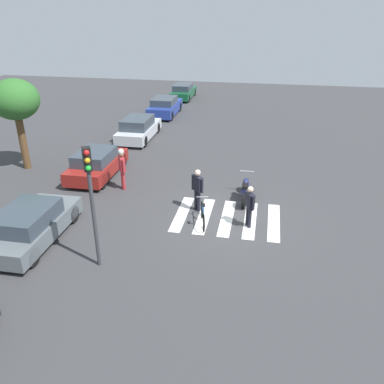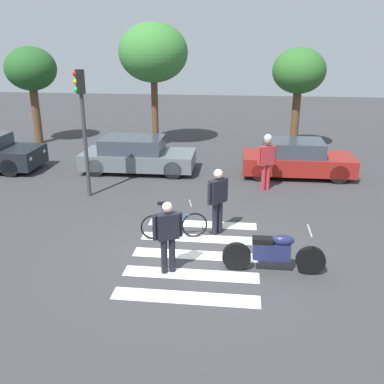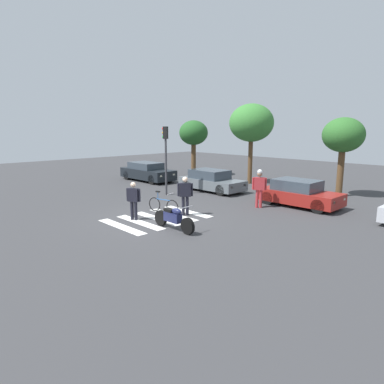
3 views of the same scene
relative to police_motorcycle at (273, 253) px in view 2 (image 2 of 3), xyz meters
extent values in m
plane|color=#38383A|center=(-1.76, 0.56, -0.46)|extent=(60.00, 60.00, 0.00)
cylinder|color=black|center=(0.80, 0.00, -0.14)|extent=(0.63, 0.14, 0.63)
cylinder|color=black|center=(-0.79, 0.00, -0.14)|extent=(0.63, 0.14, 0.63)
cube|color=#1E234C|center=(-0.04, 0.00, 0.04)|extent=(0.80, 0.28, 0.36)
ellipsoid|color=#1E234C|center=(0.19, 0.00, 0.31)|extent=(0.48, 0.24, 0.24)
cube|color=black|center=(-0.24, 0.00, 0.28)|extent=(0.44, 0.24, 0.12)
cylinder|color=#A5A5AD|center=(0.72, 0.00, 0.56)|extent=(0.04, 0.62, 0.04)
torus|color=black|center=(-1.88, 1.54, -0.12)|extent=(0.65, 0.19, 0.66)
torus|color=black|center=(-2.89, 1.30, -0.12)|extent=(0.65, 0.19, 0.66)
cylinder|color=#1E4C8C|center=(-2.39, 1.42, 0.16)|extent=(0.79, 0.23, 0.04)
cylinder|color=#1E4C8C|center=(-2.69, 1.35, 0.33)|extent=(0.04, 0.04, 0.34)
cube|color=black|center=(-2.69, 1.35, 0.51)|extent=(0.22, 0.14, 0.06)
cylinder|color=#99999E|center=(-1.98, 1.51, 0.48)|extent=(0.13, 0.45, 0.03)
cylinder|color=black|center=(-1.38, 1.75, -0.02)|extent=(0.14, 0.14, 0.86)
cylinder|color=black|center=(-1.26, 1.89, -0.02)|extent=(0.14, 0.14, 0.86)
cube|color=black|center=(-1.32, 1.82, 0.71)|extent=(0.48, 0.51, 0.61)
sphere|color=beige|center=(-1.32, 1.82, 1.18)|extent=(0.23, 0.23, 0.23)
cylinder|color=black|center=(-1.52, 1.59, 0.71)|extent=(0.09, 0.09, 0.58)
cylinder|color=black|center=(-1.12, 2.05, 0.71)|extent=(0.09, 0.09, 0.58)
cylinder|color=black|center=(-2.33, -0.33, -0.05)|extent=(0.14, 0.14, 0.80)
cylinder|color=black|center=(-2.17, -0.25, -0.05)|extent=(0.14, 0.14, 0.80)
cube|color=black|center=(-2.25, -0.29, 0.63)|extent=(0.51, 0.39, 0.57)
sphere|color=beige|center=(-2.25, -0.29, 1.07)|extent=(0.22, 0.22, 0.22)
cylinder|color=black|center=(-2.51, -0.42, 0.63)|extent=(0.09, 0.09, 0.54)
cylinder|color=black|center=(-2.00, -0.16, 0.63)|extent=(0.09, 0.09, 0.54)
cylinder|color=#B22D33|center=(0.15, 5.50, -0.01)|extent=(0.14, 0.14, 0.88)
cylinder|color=#B22D33|center=(0.00, 5.41, -0.01)|extent=(0.14, 0.14, 0.88)
cube|color=#B22D33|center=(0.07, 5.46, 0.74)|extent=(0.54, 0.45, 0.62)
sphere|color=#8C664C|center=(0.07, 5.46, 1.21)|extent=(0.24, 0.24, 0.24)
cylinder|color=#B22D33|center=(0.33, 5.62, 0.74)|extent=(0.09, 0.09, 0.59)
cylinder|color=#B22D33|center=(-0.19, 5.29, 0.74)|extent=(0.09, 0.09, 0.59)
sphere|color=white|center=(0.07, 5.46, 1.32)|extent=(0.25, 0.25, 0.25)
cube|color=silver|center=(-1.76, -1.24, -0.45)|extent=(2.94, 0.45, 0.01)
cube|color=silver|center=(-1.76, -0.34, -0.45)|extent=(2.94, 0.45, 0.01)
cube|color=silver|center=(-1.76, 0.56, -0.45)|extent=(2.94, 0.45, 0.01)
cube|color=silver|center=(-1.76, 1.46, -0.45)|extent=(2.94, 0.45, 0.01)
cube|color=silver|center=(-1.76, 2.36, -0.45)|extent=(2.94, 0.45, 0.01)
cylinder|color=black|center=(-9.16, 7.46, -0.12)|extent=(0.68, 0.23, 0.68)
cylinder|color=black|center=(-9.15, 5.87, -0.12)|extent=(0.68, 0.23, 0.68)
cube|color=#F2EDCC|center=(-8.47, 7.25, 0.19)|extent=(0.08, 0.20, 0.12)
cube|color=#F2EDCC|center=(-8.46, 6.09, 0.19)|extent=(0.08, 0.20, 0.12)
cylinder|color=black|center=(-3.20, 7.90, -0.13)|extent=(0.66, 0.23, 0.66)
cylinder|color=black|center=(-3.19, 6.31, -0.13)|extent=(0.66, 0.23, 0.66)
cylinder|color=black|center=(-6.07, 7.88, -0.13)|extent=(0.66, 0.23, 0.66)
cylinder|color=black|center=(-6.05, 6.29, -0.13)|extent=(0.66, 0.23, 0.66)
cube|color=slate|center=(-4.63, 7.10, 0.02)|extent=(4.23, 1.84, 0.58)
cube|color=#333D47|center=(-4.84, 7.10, 0.58)|extent=(2.29, 1.61, 0.55)
cube|color=#F2EDCC|center=(-2.57, 7.69, 0.10)|extent=(0.08, 0.20, 0.12)
cube|color=#F2EDCC|center=(-2.56, 6.53, 0.10)|extent=(0.08, 0.20, 0.12)
cylinder|color=black|center=(2.64, 7.98, -0.12)|extent=(0.67, 0.23, 0.67)
cylinder|color=black|center=(2.65, 6.44, -0.12)|extent=(0.67, 0.23, 0.67)
cylinder|color=black|center=(-0.06, 7.96, -0.12)|extent=(0.67, 0.23, 0.67)
cylinder|color=black|center=(-0.04, 6.42, -0.12)|extent=(0.67, 0.23, 0.67)
cube|color=maroon|center=(1.30, 7.20, 0.03)|extent=(3.98, 1.79, 0.61)
cube|color=#333D47|center=(1.10, 7.20, 0.60)|extent=(2.16, 1.57, 0.53)
cube|color=#F2EDCC|center=(3.24, 7.78, 0.12)|extent=(0.08, 0.20, 0.12)
cube|color=#F2EDCC|center=(3.25, 6.65, 0.12)|extent=(0.08, 0.20, 0.12)
cylinder|color=#38383D|center=(-5.60, 4.23, 1.17)|extent=(0.12, 0.12, 3.25)
cube|color=black|center=(-5.60, 4.23, 3.14)|extent=(0.33, 0.33, 0.70)
sphere|color=red|center=(-5.71, 4.17, 3.37)|extent=(0.16, 0.16, 0.16)
sphere|color=orange|center=(-5.71, 4.17, 3.14)|extent=(0.16, 0.16, 0.16)
sphere|color=green|center=(-5.71, 4.17, 2.91)|extent=(0.16, 0.16, 0.16)
cylinder|color=brown|center=(-10.50, 11.15, 0.85)|extent=(0.38, 0.38, 2.61)
ellipsoid|color=#235623|center=(-10.50, 11.15, 3.03)|extent=(2.32, 2.32, 1.97)
cylinder|color=brown|center=(-4.77, 11.15, 1.08)|extent=(0.30, 0.30, 3.07)
ellipsoid|color=#387A33|center=(-4.77, 11.15, 3.76)|extent=(3.04, 3.04, 2.58)
cylinder|color=brown|center=(1.56, 11.15, 0.86)|extent=(0.36, 0.36, 2.63)
ellipsoid|color=#2D6628|center=(1.56, 11.15, 3.03)|extent=(2.27, 2.27, 1.93)
camera|label=1|loc=(-15.33, -0.66, 7.06)|focal=37.04mm
camera|label=2|loc=(-0.78, -8.58, 4.39)|focal=40.84mm
camera|label=3|loc=(9.66, -8.21, 3.42)|focal=31.86mm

